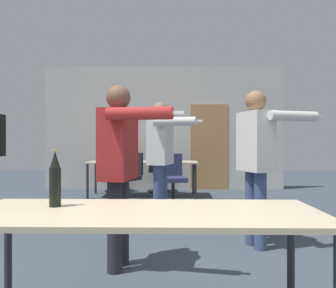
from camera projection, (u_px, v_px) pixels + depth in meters
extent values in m
cube|color=beige|center=(164.00, 128.00, 7.95)|extent=(5.77, 0.10, 2.97)
cube|color=#AD7F4C|center=(209.00, 147.00, 7.88)|extent=(0.90, 0.02, 2.05)
cube|color=#C6B793|center=(144.00, 213.00, 1.85)|extent=(2.00, 0.75, 0.03)
cylinder|color=#2D2D33|center=(8.00, 257.00, 2.19)|extent=(0.05, 0.05, 0.70)
cylinder|color=#2D2D33|center=(291.00, 259.00, 2.15)|extent=(0.05, 0.05, 0.70)
cube|color=#C6B793|center=(143.00, 162.00, 6.84)|extent=(2.27, 0.79, 0.03)
cylinder|color=#2D2D33|center=(87.00, 181.00, 6.53)|extent=(0.05, 0.05, 0.70)
cylinder|color=#2D2D33|center=(195.00, 182.00, 6.49)|extent=(0.05, 0.05, 0.70)
cylinder|color=#2D2D33|center=(96.00, 178.00, 7.20)|extent=(0.05, 0.05, 0.70)
cylinder|color=#2D2D33|center=(193.00, 178.00, 7.16)|extent=(0.05, 0.05, 0.70)
cylinder|color=#3D4C75|center=(162.00, 193.00, 4.65)|extent=(0.14, 0.14, 0.82)
cylinder|color=#3D4C75|center=(158.00, 195.00, 4.46)|extent=(0.14, 0.14, 0.82)
cube|color=silver|center=(160.00, 141.00, 4.56)|extent=(0.37, 0.52, 0.64)
sphere|color=#936B4C|center=(160.00, 110.00, 4.55)|extent=(0.23, 0.23, 0.23)
cylinder|color=silver|center=(166.00, 143.00, 4.83)|extent=(0.11, 0.11, 0.56)
cylinder|color=silver|center=(175.00, 121.00, 4.20)|extent=(0.57, 0.25, 0.11)
cube|color=white|center=(198.00, 121.00, 4.12)|extent=(0.13, 0.06, 0.03)
cylinder|color=#3D4C75|center=(251.00, 208.00, 3.58)|extent=(0.13, 0.13, 0.81)
cylinder|color=#3D4C75|center=(260.00, 211.00, 3.41)|extent=(0.13, 0.13, 0.81)
cube|color=silver|center=(256.00, 141.00, 3.49)|extent=(0.35, 0.47, 0.64)
sphere|color=#936B4C|center=(256.00, 101.00, 3.49)|extent=(0.22, 0.22, 0.22)
cylinder|color=silver|center=(243.00, 143.00, 3.74)|extent=(0.10, 0.10, 0.55)
cylinder|color=silver|center=(293.00, 116.00, 3.33)|extent=(0.56, 0.27, 0.10)
cube|color=white|center=(318.00, 117.00, 3.42)|extent=(0.13, 0.07, 0.03)
cylinder|color=#28282D|center=(122.00, 221.00, 2.99)|extent=(0.13, 0.13, 0.79)
cylinder|color=#28282D|center=(115.00, 226.00, 2.81)|extent=(0.13, 0.13, 0.79)
cube|color=maroon|center=(118.00, 145.00, 2.90)|extent=(0.31, 0.47, 0.62)
sphere|color=brown|center=(118.00, 97.00, 2.90)|extent=(0.22, 0.22, 0.22)
cylinder|color=maroon|center=(128.00, 147.00, 3.16)|extent=(0.10, 0.10, 0.54)
cylinder|color=maroon|center=(139.00, 113.00, 2.59)|extent=(0.55, 0.19, 0.10)
cube|color=white|center=(176.00, 113.00, 2.53)|extent=(0.12, 0.06, 0.03)
cylinder|color=black|center=(173.00, 203.00, 5.94)|extent=(0.52, 0.52, 0.03)
cylinder|color=black|center=(173.00, 192.00, 5.94)|extent=(0.06, 0.06, 0.38)
cube|color=navy|center=(173.00, 179.00, 5.94)|extent=(0.54, 0.54, 0.08)
cube|color=navy|center=(171.00, 165.00, 6.19)|extent=(0.44, 0.14, 0.42)
cylinder|color=black|center=(125.00, 203.00, 6.03)|extent=(0.52, 0.52, 0.03)
cylinder|color=black|center=(125.00, 191.00, 6.03)|extent=(0.06, 0.06, 0.40)
cube|color=black|center=(125.00, 178.00, 6.03)|extent=(0.62, 0.62, 0.08)
cube|color=black|center=(133.00, 164.00, 6.26)|extent=(0.41, 0.26, 0.42)
cylinder|color=black|center=(159.00, 191.00, 7.53)|extent=(0.52, 0.52, 0.03)
cylinder|color=black|center=(159.00, 181.00, 7.53)|extent=(0.06, 0.06, 0.42)
cube|color=#4C4C51|center=(159.00, 170.00, 7.53)|extent=(0.49, 0.49, 0.08)
cube|color=#4C4C51|center=(159.00, 160.00, 7.27)|extent=(0.44, 0.08, 0.42)
cylinder|color=black|center=(116.00, 191.00, 7.53)|extent=(0.52, 0.52, 0.03)
cylinder|color=black|center=(116.00, 181.00, 7.53)|extent=(0.06, 0.06, 0.42)
cube|color=maroon|center=(116.00, 170.00, 7.53)|extent=(0.64, 0.64, 0.08)
cube|color=maroon|center=(106.00, 160.00, 7.37)|extent=(0.31, 0.38, 0.42)
cylinder|color=black|center=(55.00, 187.00, 1.97)|extent=(0.07, 0.07, 0.23)
cone|color=black|center=(55.00, 159.00, 1.97)|extent=(0.06, 0.06, 0.10)
cylinder|color=gold|center=(55.00, 150.00, 1.97)|extent=(0.03, 0.03, 0.01)
cylinder|color=#232328|center=(119.00, 159.00, 6.83)|extent=(0.08, 0.08, 0.11)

